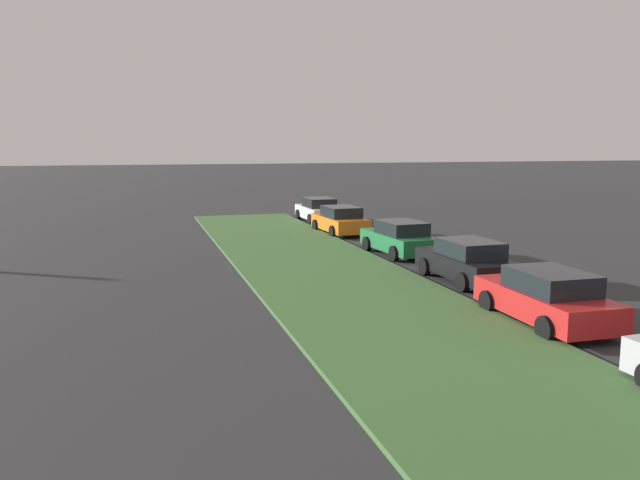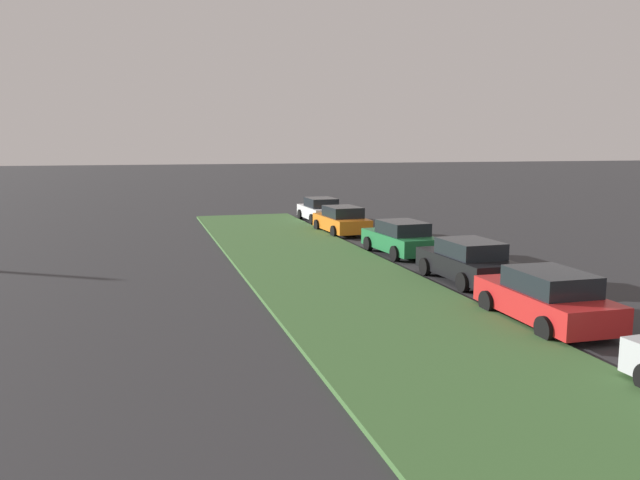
% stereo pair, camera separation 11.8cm
% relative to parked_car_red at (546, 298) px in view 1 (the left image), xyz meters
% --- Properties ---
extents(grass_median, '(60.00, 6.00, 0.12)m').
position_rel_parked_car_red_xyz_m(grass_median, '(-3.15, 3.76, -0.66)').
color(grass_median, '#3D6633').
rests_on(grass_median, ground).
extents(parked_car_red, '(4.33, 2.09, 1.47)m').
position_rel_parked_car_red_xyz_m(parked_car_red, '(0.00, 0.00, 0.00)').
color(parked_car_red, red).
rests_on(parked_car_red, ground).
extents(parked_car_black, '(4.33, 2.07, 1.47)m').
position_rel_parked_car_red_xyz_m(parked_car_black, '(5.21, -0.61, 0.00)').
color(parked_car_black, black).
rests_on(parked_car_black, ground).
extents(parked_car_green, '(4.40, 2.22, 1.47)m').
position_rel_parked_car_red_xyz_m(parked_car_green, '(10.76, -0.51, 0.00)').
color(parked_car_green, '#1E6B38').
rests_on(parked_car_green, ground).
extents(parked_car_orange, '(4.38, 2.18, 1.47)m').
position_rel_parked_car_red_xyz_m(parked_car_orange, '(17.49, -0.03, 0.00)').
color(parked_car_orange, orange).
rests_on(parked_car_orange, ground).
extents(parked_car_white, '(4.33, 2.07, 1.47)m').
position_rel_parked_car_red_xyz_m(parked_car_white, '(22.86, -0.39, 0.00)').
color(parked_car_white, silver).
rests_on(parked_car_white, ground).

